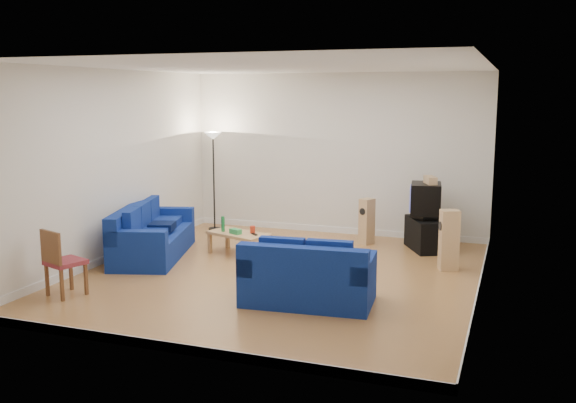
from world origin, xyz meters
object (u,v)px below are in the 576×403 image
(sofa_loveseat, at_px, (307,280))
(tv_stand, at_px, (426,234))
(sofa_three_seat, at_px, (150,238))
(coffee_table, at_px, (239,236))
(television, at_px, (425,198))

(sofa_loveseat, relative_size, tv_stand, 1.92)
(sofa_three_seat, bearing_deg, coffee_table, 97.70)
(coffee_table, distance_m, tv_stand, 3.38)
(sofa_three_seat, relative_size, coffee_table, 2.03)
(sofa_three_seat, relative_size, television, 3.18)
(tv_stand, height_order, television, television)
(sofa_loveseat, relative_size, coffee_table, 1.49)
(coffee_table, bearing_deg, tv_stand, 25.98)
(sofa_loveseat, bearing_deg, sofa_three_seat, 150.97)
(sofa_loveseat, xyz_separation_m, coffee_table, (-1.96, 2.12, 0.02))
(television, bearing_deg, tv_stand, 49.77)
(sofa_three_seat, relative_size, tv_stand, 2.61)
(sofa_three_seat, bearing_deg, television, 99.34)
(sofa_loveseat, xyz_separation_m, tv_stand, (1.08, 3.60, -0.04))
(sofa_three_seat, distance_m, television, 4.93)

